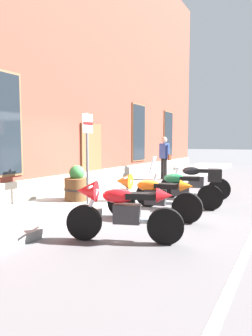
# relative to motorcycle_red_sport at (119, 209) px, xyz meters

# --- Properties ---
(ground_plane) EXTENTS (140.00, 140.00, 0.00)m
(ground_plane) POSITION_rel_motorcycle_red_sport_xyz_m (2.27, 1.27, -0.56)
(ground_plane) COLOR #4C4C4F
(sidewalk) EXTENTS (30.98, 2.27, 0.16)m
(sidewalk) POSITION_rel_motorcycle_red_sport_xyz_m (2.27, 2.41, -0.48)
(sidewalk) COLOR slate
(sidewalk) RESTS_ON ground_plane
(motorcycle_red_sport) EXTENTS (0.86, 1.90, 1.03)m
(motorcycle_red_sport) POSITION_rel_motorcycle_red_sport_xyz_m (0.00, 0.00, 0.00)
(motorcycle_red_sport) COLOR black
(motorcycle_red_sport) RESTS_ON ground_plane
(motorcycle_orange_sport) EXTENTS (0.65, 2.09, 0.99)m
(motorcycle_orange_sport) POSITION_rel_motorcycle_red_sport_xyz_m (1.57, 0.17, -0.02)
(motorcycle_orange_sport) COLOR black
(motorcycle_orange_sport) RESTS_ON ground_plane
(motorcycle_green_touring) EXTENTS (0.88, 2.13, 1.31)m
(motorcycle_green_touring) POSITION_rel_motorcycle_red_sport_xyz_m (2.94, -0.12, -0.02)
(motorcycle_green_touring) COLOR black
(motorcycle_green_touring) RESTS_ON ground_plane
(motorcycle_black_naked) EXTENTS (0.70, 2.03, 1.02)m
(motorcycle_black_naked) POSITION_rel_motorcycle_red_sport_xyz_m (4.39, 0.04, -0.07)
(motorcycle_black_naked) COLOR black
(motorcycle_black_naked) RESTS_ON ground_plane
(pedestrian_blue_top) EXTENTS (0.39, 0.62, 1.73)m
(pedestrian_blue_top) POSITION_rel_motorcycle_red_sport_xyz_m (7.14, 2.10, 0.58)
(pedestrian_blue_top) COLOR black
(pedestrian_blue_top) RESTS_ON sidewalk
(parking_sign) EXTENTS (0.36, 0.07, 2.21)m
(parking_sign) POSITION_rel_motorcycle_red_sport_xyz_m (1.63, 1.86, 1.04)
(parking_sign) COLOR #4C4C51
(parking_sign) RESTS_ON sidewalk
(barrel_planter) EXTENTS (0.68, 0.68, 0.92)m
(barrel_planter) POSITION_rel_motorcycle_red_sport_xyz_m (1.90, 2.41, -0.03)
(barrel_planter) COLOR brown
(barrel_planter) RESTS_ON sidewalk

